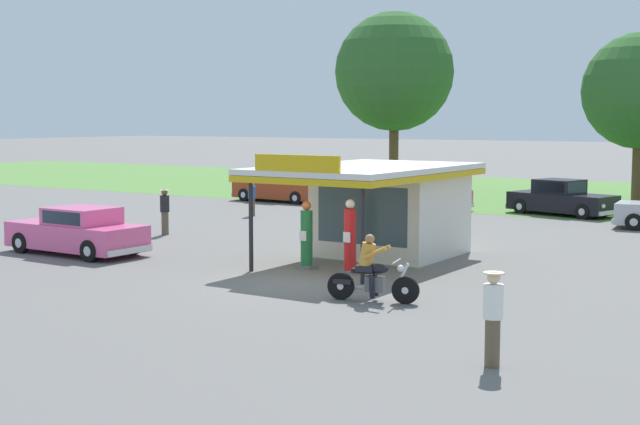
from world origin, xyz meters
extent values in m
plane|color=slate|center=(0.00, 0.00, 0.00)|extent=(300.00, 300.00, 0.00)
cube|color=#56843D|center=(0.00, 30.00, 0.00)|extent=(120.00, 24.00, 0.01)
cube|color=silver|center=(-0.26, 5.41, 1.35)|extent=(3.79, 3.68, 2.69)
cube|color=#384C56|center=(-0.26, 3.59, 1.40)|extent=(3.03, 0.05, 1.72)
cube|color=silver|center=(-0.26, 3.82, 2.77)|extent=(4.49, 7.35, 0.16)
cube|color=gold|center=(-0.26, 3.82, 2.59)|extent=(4.49, 7.35, 0.18)
cube|color=gold|center=(-0.26, 0.18, 3.07)|extent=(2.65, 0.08, 0.44)
cylinder|color=black|center=(1.54, 0.55, 1.35)|extent=(0.12, 0.12, 2.69)
cylinder|color=black|center=(-2.05, 0.55, 1.35)|extent=(0.12, 0.12, 2.69)
cube|color=slate|center=(-0.97, 1.71, 0.05)|extent=(0.44, 0.44, 0.10)
cylinder|color=#1E6B33|center=(-0.97, 1.71, 0.88)|extent=(0.34, 0.34, 1.56)
cube|color=white|center=(-0.97, 1.53, 0.96)|extent=(0.22, 0.02, 0.28)
sphere|color=orange|center=(-0.97, 1.71, 1.80)|extent=(0.26, 0.26, 0.26)
cube|color=slate|center=(0.46, 1.71, 0.05)|extent=(0.44, 0.44, 0.10)
cylinder|color=red|center=(0.46, 1.71, 0.94)|extent=(0.34, 0.34, 1.68)
cube|color=white|center=(0.46, 1.53, 1.03)|extent=(0.22, 0.02, 0.28)
sphere|color=white|center=(0.46, 1.71, 1.92)|extent=(0.26, 0.26, 0.26)
cylinder|color=black|center=(3.61, -1.06, 0.32)|extent=(0.65, 0.25, 0.64)
cylinder|color=silver|center=(3.61, -1.06, 0.32)|extent=(0.18, 0.15, 0.16)
cylinder|color=black|center=(2.09, -1.43, 0.32)|extent=(0.65, 0.25, 0.64)
cylinder|color=silver|center=(2.09, -1.43, 0.32)|extent=(0.18, 0.15, 0.16)
ellipsoid|color=black|center=(2.95, -1.22, 0.78)|extent=(0.60, 0.36, 0.24)
cube|color=#59595E|center=(2.90, -1.23, 0.42)|extent=(0.48, 0.34, 0.36)
cube|color=black|center=(2.61, -1.30, 0.72)|extent=(0.53, 0.37, 0.10)
cylinder|color=silver|center=(3.51, -1.08, 0.60)|extent=(0.38, 0.15, 0.71)
cylinder|color=silver|center=(3.39, -1.11, 0.98)|extent=(0.20, 0.69, 0.04)
sphere|color=silver|center=(3.49, -1.09, 0.82)|extent=(0.16, 0.16, 0.16)
cube|color=black|center=(2.14, -1.41, 0.44)|extent=(0.47, 0.28, 0.12)
cylinder|color=silver|center=(2.48, -1.19, 0.28)|extent=(0.70, 0.24, 0.18)
cube|color=black|center=(2.67, -1.29, 0.78)|extent=(0.47, 0.42, 0.14)
cylinder|color=black|center=(2.83, -1.08, 0.38)|extent=(0.17, 0.25, 0.56)
cylinder|color=black|center=(2.91, -1.39, 0.38)|extent=(0.17, 0.25, 0.56)
cylinder|color=gold|center=(2.71, -1.28, 1.09)|extent=(0.47, 0.41, 0.60)
sphere|color=#9E704C|center=(2.77, -1.26, 1.47)|extent=(0.22, 0.22, 0.22)
cylinder|color=gold|center=(2.90, -1.02, 1.18)|extent=(0.54, 0.21, 0.31)
cylinder|color=gold|center=(2.99, -1.41, 1.18)|extent=(0.54, 0.21, 0.31)
cube|color=#E55993|center=(-8.63, 0.13, 0.57)|extent=(4.70, 1.95, 0.79)
cube|color=#E55993|center=(-8.34, 0.13, 1.23)|extent=(2.06, 1.68, 0.52)
cube|color=#283847|center=(-9.34, 0.14, 1.23)|extent=(0.07, 1.46, 0.42)
cube|color=#283847|center=(-8.36, -0.68, 1.23)|extent=(1.72, 0.06, 0.40)
cube|color=#283847|center=(-8.33, 0.93, 1.23)|extent=(1.72, 0.06, 0.40)
cube|color=silver|center=(-10.99, 0.17, 0.30)|extent=(0.15, 1.78, 0.18)
cube|color=silver|center=(-6.26, 0.09, 0.30)|extent=(0.15, 1.78, 0.18)
sphere|color=white|center=(-11.02, -0.42, 0.61)|extent=(0.18, 0.18, 0.18)
sphere|color=white|center=(-10.99, 0.77, 0.61)|extent=(0.18, 0.18, 0.18)
cylinder|color=black|center=(-10.23, -0.71, 0.33)|extent=(0.66, 0.21, 0.66)
cylinder|color=silver|center=(-10.23, -0.71, 0.33)|extent=(0.30, 0.23, 0.30)
cylinder|color=black|center=(-10.20, 1.03, 0.33)|extent=(0.66, 0.21, 0.66)
cylinder|color=silver|center=(-10.20, 1.03, 0.33)|extent=(0.30, 0.23, 0.30)
cylinder|color=black|center=(-7.06, -0.77, 0.33)|extent=(0.66, 0.21, 0.66)
cylinder|color=silver|center=(-7.06, -0.77, 0.33)|extent=(0.30, 0.23, 0.30)
cylinder|color=black|center=(-7.03, 0.98, 0.33)|extent=(0.66, 0.21, 0.66)
cylinder|color=silver|center=(-7.03, 0.98, 0.33)|extent=(0.30, 0.23, 0.30)
cube|color=#993819|center=(-13.64, 18.17, 0.60)|extent=(4.88, 1.93, 0.84)
cube|color=#993819|center=(-14.01, 18.18, 1.33)|extent=(1.90, 1.64, 0.61)
cube|color=#283847|center=(-13.10, 18.16, 1.33)|extent=(0.07, 1.42, 0.49)
cube|color=#283847|center=(-13.99, 18.97, 1.33)|extent=(1.58, 0.07, 0.47)
cube|color=#283847|center=(-14.03, 17.40, 1.33)|extent=(1.58, 0.07, 0.47)
cube|color=silver|center=(-11.19, 18.12, 0.30)|extent=(0.16, 1.73, 0.18)
cube|color=silver|center=(-16.09, 18.23, 0.30)|extent=(0.16, 1.73, 0.18)
sphere|color=white|center=(-11.17, 18.70, 0.64)|extent=(0.18, 0.18, 0.18)
sphere|color=white|center=(-11.19, 17.54, 0.64)|extent=(0.18, 0.18, 0.18)
cylinder|color=black|center=(-11.98, 18.99, 0.33)|extent=(0.66, 0.21, 0.66)
cylinder|color=silver|center=(-11.98, 18.99, 0.33)|extent=(0.30, 0.23, 0.30)
cylinder|color=black|center=(-12.01, 17.29, 0.33)|extent=(0.66, 0.21, 0.66)
cylinder|color=silver|center=(-12.01, 17.29, 0.33)|extent=(0.30, 0.23, 0.30)
cylinder|color=black|center=(-15.27, 19.06, 0.33)|extent=(0.66, 0.21, 0.66)
cylinder|color=silver|center=(-15.27, 19.06, 0.33)|extent=(0.30, 0.23, 0.30)
cylinder|color=black|center=(-15.31, 17.36, 0.33)|extent=(0.66, 0.21, 0.66)
cylinder|color=silver|center=(-15.31, 17.36, 0.33)|extent=(0.30, 0.23, 0.30)
cube|color=#E55993|center=(-6.13, 18.71, 0.57)|extent=(5.54, 2.92, 0.78)
cube|color=#E55993|center=(-6.53, 18.79, 1.25)|extent=(2.67, 2.13, 0.58)
cube|color=#283847|center=(-5.38, 18.56, 1.25)|extent=(0.33, 1.48, 0.47)
cube|color=#283847|center=(-6.37, 19.61, 1.25)|extent=(2.00, 0.43, 0.44)
cube|color=#283847|center=(-6.70, 17.97, 1.25)|extent=(2.00, 0.43, 0.44)
cube|color=silver|center=(-3.52, 18.19, 0.30)|extent=(0.48, 1.82, 0.18)
cube|color=silver|center=(-8.74, 19.23, 0.30)|extent=(0.48, 1.82, 0.18)
sphere|color=white|center=(-3.39, 18.79, 0.61)|extent=(0.18, 0.18, 0.18)
sphere|color=white|center=(-3.63, 17.58, 0.61)|extent=(0.18, 0.18, 0.18)
cylinder|color=black|center=(-4.20, 19.25, 0.33)|extent=(0.69, 0.33, 0.66)
cylinder|color=silver|center=(-4.20, 19.25, 0.33)|extent=(0.33, 0.27, 0.30)
cylinder|color=black|center=(-4.55, 17.47, 0.33)|extent=(0.69, 0.33, 0.66)
cylinder|color=silver|center=(-4.55, 17.47, 0.33)|extent=(0.33, 0.27, 0.30)
cylinder|color=black|center=(-7.71, 19.95, 0.33)|extent=(0.69, 0.33, 0.66)
cylinder|color=silver|center=(-7.71, 19.95, 0.33)|extent=(0.33, 0.27, 0.30)
cylinder|color=black|center=(-8.06, 18.17, 0.33)|extent=(0.69, 0.33, 0.66)
cylinder|color=silver|center=(-8.06, 18.17, 0.33)|extent=(0.33, 0.27, 0.30)
cube|color=black|center=(0.63, 19.64, 0.57)|extent=(4.95, 2.99, 0.78)
cube|color=black|center=(0.47, 19.68, 1.27)|extent=(2.19, 2.05, 0.61)
cube|color=#283847|center=(1.33, 19.45, 1.27)|extent=(0.41, 1.41, 0.49)
cube|color=#283847|center=(0.68, 20.45, 1.27)|extent=(1.51, 0.43, 0.47)
cube|color=#283847|center=(0.26, 18.91, 1.27)|extent=(1.51, 0.43, 0.47)
cube|color=silver|center=(2.90, 19.03, 0.30)|extent=(0.57, 1.73, 0.18)
cube|color=silver|center=(-1.63, 20.24, 0.30)|extent=(0.57, 1.73, 0.18)
sphere|color=white|center=(3.06, 19.60, 0.61)|extent=(0.18, 0.18, 0.18)
sphere|color=white|center=(2.75, 18.45, 0.61)|extent=(0.18, 0.18, 0.18)
cylinder|color=black|center=(2.38, 20.07, 0.33)|extent=(0.69, 0.36, 0.66)
cylinder|color=silver|center=(2.38, 20.07, 0.33)|extent=(0.34, 0.29, 0.30)
cylinder|color=black|center=(1.93, 18.39, 0.33)|extent=(0.69, 0.36, 0.66)
cylinder|color=silver|center=(1.93, 18.39, 0.33)|extent=(0.34, 0.29, 0.30)
cylinder|color=black|center=(-0.66, 20.88, 0.33)|extent=(0.69, 0.36, 0.66)
cylinder|color=silver|center=(-0.66, 20.88, 0.33)|extent=(0.34, 0.29, 0.30)
cylinder|color=black|center=(-1.11, 19.21, 0.33)|extent=(0.69, 0.36, 0.66)
cylinder|color=silver|center=(-1.11, 19.21, 0.33)|extent=(0.34, 0.29, 0.30)
cube|color=silver|center=(3.80, 16.50, 0.30)|extent=(0.33, 1.78, 0.18)
cylinder|color=black|center=(4.46, 17.46, 0.33)|extent=(0.68, 0.28, 0.66)
cylinder|color=silver|center=(4.46, 17.46, 0.33)|extent=(0.32, 0.25, 0.30)
cylinder|color=black|center=(4.67, 15.72, 0.33)|extent=(0.68, 0.28, 0.66)
cylinder|color=silver|center=(4.67, 15.72, 0.33)|extent=(0.32, 0.25, 0.30)
cylinder|color=brown|center=(7.25, -4.89, 0.42)|extent=(0.26, 0.26, 0.84)
cylinder|color=white|center=(7.25, -4.89, 1.14)|extent=(0.34, 0.34, 0.60)
sphere|color=beige|center=(7.25, -4.89, 1.55)|extent=(0.23, 0.23, 0.23)
cylinder|color=beige|center=(7.25, -4.89, 1.63)|extent=(0.36, 0.36, 0.02)
cylinder|color=brown|center=(-9.48, 5.11, 0.42)|extent=(0.26, 0.26, 0.85)
cylinder|color=black|center=(-9.48, 5.11, 1.15)|extent=(0.34, 0.34, 0.60)
sphere|color=brown|center=(-9.48, 5.11, 1.56)|extent=(0.23, 0.23, 0.23)
cylinder|color=beige|center=(-9.48, 5.11, 1.64)|extent=(0.37, 0.37, 0.02)
cylinder|color=brown|center=(-10.64, 11.88, 0.39)|extent=(0.26, 0.26, 0.77)
cylinder|color=#2D4C8C|center=(-10.64, 11.88, 1.04)|extent=(0.34, 0.34, 0.55)
sphere|color=beige|center=(-10.64, 11.88, 1.42)|extent=(0.21, 0.21, 0.21)
cylinder|color=brown|center=(-11.22, 26.05, 2.19)|extent=(0.54, 0.54, 4.38)
sphere|color=#2D6028|center=(-11.22, 26.05, 6.91)|extent=(6.75, 6.75, 6.75)
sphere|color=#2D6028|center=(-11.81, 26.56, 6.24)|extent=(4.68, 4.68, 4.68)
cylinder|color=brown|center=(2.06, 27.28, 1.72)|extent=(0.62, 0.62, 3.45)
camera|label=1|loc=(12.83, -18.95, 4.22)|focal=49.88mm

